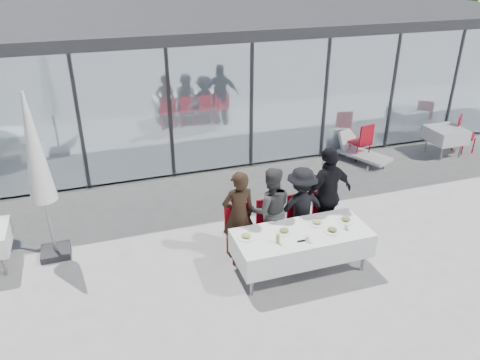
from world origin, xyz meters
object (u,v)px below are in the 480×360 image
object	(u,v)px
plate_a	(246,236)
folded_eyeglasses	(301,241)
diner_chair_b	(270,223)
market_umbrella	(36,158)
diner_d	(327,195)
plate_c	(317,223)
spare_chair_b	(363,140)
diner_chair_c	(300,218)
juice_bottle	(278,239)
spare_chair_a	(462,132)
diner_chair_a	(238,229)
dining_table	(302,243)
spare_table_right	(446,135)
plate_extra	(332,230)
plate_d	(346,220)
plate_b	(284,231)
diner_c	(301,207)
diner_chair_d	(326,213)
diner_a	(238,215)
diner_b	(270,210)
lounger	(360,151)

from	to	relation	value
plate_a	folded_eyeglasses	xyz separation A→B (m)	(0.80, -0.38, -0.02)
diner_chair_b	market_umbrella	distance (m)	4.07
diner_d	plate_c	world-z (taller)	diner_d
folded_eyeglasses	spare_chair_b	bearing A→B (deg)	47.83
diner_chair_c	market_umbrella	size ratio (longest dim) A/B	0.33
diner_chair_b	juice_bottle	size ratio (longest dim) A/B	6.19
diner_d	spare_chair_a	world-z (taller)	diner_d
diner_chair_a	market_umbrella	distance (m)	3.54
dining_table	spare_table_right	xyz separation A→B (m)	(5.71, 3.36, 0.02)
plate_extra	spare_chair_a	size ratio (longest dim) A/B	0.29
diner_chair_b	plate_d	size ratio (longest dim) A/B	3.43
plate_extra	plate_b	bearing A→B (deg)	163.45
diner_chair_a	plate_extra	world-z (taller)	diner_chair_a
spare_table_right	market_umbrella	size ratio (longest dim) A/B	0.29
plate_d	plate_c	bearing A→B (deg)	171.80
diner_chair_b	diner_c	world-z (taller)	diner_c
plate_b	diner_d	bearing A→B (deg)	30.13
diner_chair_b	diner_c	bearing A→B (deg)	-0.35
spare_table_right	diner_chair_c	bearing A→B (deg)	-154.17
plate_b	juice_bottle	size ratio (longest dim) A/B	1.80
diner_chair_d	plate_b	xyz separation A→B (m)	(-1.12, -0.66, 0.24)
dining_table	diner_d	distance (m)	1.19
folded_eyeglasses	spare_chair_a	world-z (taller)	spare_chair_a
diner_chair_c	spare_table_right	world-z (taller)	diner_chair_c
diner_chair_a	plate_d	bearing A→B (deg)	-21.13
diner_a	spare_chair_b	distance (m)	5.27
diner_c	spare_table_right	bearing A→B (deg)	-148.42
diner_b	juice_bottle	xyz separation A→B (m)	(-0.23, -0.91, 0.02)
diner_chair_a	plate_c	world-z (taller)	diner_chair_a
juice_bottle	spare_table_right	bearing A→B (deg)	29.52
plate_b	juice_bottle	distance (m)	0.34
diner_chair_d	juice_bottle	xyz separation A→B (m)	(-1.34, -0.91, 0.29)
diner_c	diner_d	bearing A→B (deg)	-174.28
diner_c	folded_eyeglasses	bearing A→B (deg)	71.09
diner_b	plate_a	size ratio (longest dim) A/B	5.69
plate_c	spare_chair_a	world-z (taller)	spare_chair_a
diner_a	diner_chair_b	distance (m)	0.65
plate_d	plate_extra	world-z (taller)	same
juice_bottle	market_umbrella	xyz separation A→B (m)	(-3.47, 1.92, 1.07)
dining_table	plate_d	size ratio (longest dim) A/B	7.95
dining_table	diner_chair_b	xyz separation A→B (m)	(-0.27, 0.75, -0.00)
diner_c	spare_chair_a	world-z (taller)	diner_c
juice_bottle	spare_chair_a	xyz separation A→B (m)	(6.80, 3.58, -0.29)
plate_extra	spare_chair_a	bearing A→B (deg)	31.36
diner_chair_d	spare_chair_a	bearing A→B (deg)	26.04
diner_c	plate_extra	world-z (taller)	diner_c
spare_table_right	market_umbrella	xyz separation A→B (m)	(-9.68, -1.60, 1.34)
spare_table_right	lounger	xyz separation A→B (m)	(-2.30, 0.38, -0.30)
dining_table	plate_extra	world-z (taller)	plate_extra
dining_table	diner_b	distance (m)	0.84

